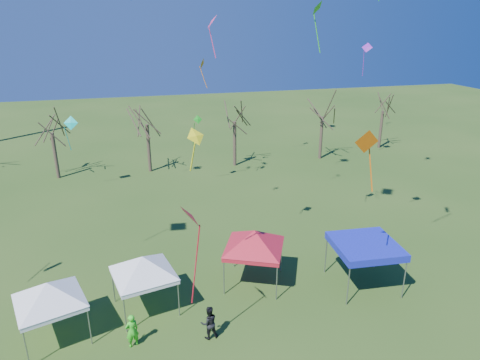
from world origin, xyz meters
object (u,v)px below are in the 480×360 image
at_px(tree_5, 384,98).
at_px(tent_red, 254,234).
at_px(tree_4, 323,101).
at_px(tent_white_mid, 142,260).
at_px(person_green, 132,331).
at_px(person_dark, 209,323).
at_px(tent_white_west, 47,287).
at_px(tree_3, 235,105).
at_px(tree_2, 146,107).
at_px(tent_blue, 365,246).
at_px(tree_1, 49,116).

xyz_separation_m(tree_5, tent_red, (-21.74, -22.39, -2.73)).
distance_m(tree_4, tent_white_mid, 28.86).
bearing_deg(tent_white_mid, person_green, -105.86).
bearing_deg(tent_red, tree_4, 56.65).
height_order(tent_red, person_dark, tent_red).
bearing_deg(tent_white_west, tent_red, 11.20).
relative_size(tree_3, person_dark, 4.84).
xyz_separation_m(tree_2, tent_blue, (10.03, -22.48, -3.90)).
bearing_deg(tent_white_mid, tent_blue, -4.46).
distance_m(tree_4, tent_red, 24.53).
xyz_separation_m(tree_2, person_green, (-2.31, -24.12, -5.47)).
relative_size(tree_5, tent_blue, 2.10).
bearing_deg(tree_4, tent_red, -123.35).
bearing_deg(tree_1, person_dark, -69.01).
height_order(tree_1, tree_4, tree_4).
bearing_deg(tree_3, tent_blue, -85.79).
relative_size(tree_4, tent_blue, 2.22).
relative_size(tent_white_mid, person_dark, 2.35).
bearing_deg(tent_blue, tent_white_mid, 175.54).
relative_size(tree_3, tent_white_mid, 2.05).
bearing_deg(tree_5, tree_4, -166.15).
bearing_deg(tent_white_west, person_green, -22.48).
relative_size(tree_1, person_dark, 4.61).
height_order(tree_4, person_green, tree_4).
relative_size(tent_blue, person_green, 2.17).
height_order(tent_blue, person_green, tent_blue).
distance_m(tree_1, tent_red, 24.70).
relative_size(tent_white_mid, tent_red, 0.97).
relative_size(tent_white_west, tent_blue, 1.04).
distance_m(tree_2, tent_red, 21.41).
bearing_deg(tent_white_mid, tree_1, 107.32).
relative_size(tree_1, tree_5, 1.01).
relative_size(tree_1, tent_blue, 2.12).
distance_m(tree_5, tent_white_mid, 36.27).
height_order(tent_white_west, person_dark, tent_white_west).
bearing_deg(tent_white_west, tent_white_mid, 15.27).
relative_size(tent_white_west, tent_red, 0.94).
height_order(tent_white_west, tent_red, tent_red).
xyz_separation_m(tent_blue, person_dark, (-8.94, -1.99, -1.58)).
height_order(tree_5, person_dark, tree_5).
bearing_deg(tree_5, tent_white_west, -142.54).
xyz_separation_m(tent_white_mid, tent_red, (5.93, 0.86, 0.20)).
bearing_deg(tree_2, tree_4, -1.22).
height_order(person_dark, person_green, person_green).
xyz_separation_m(tree_5, tent_white_mid, (-27.68, -23.26, -2.93)).
height_order(tent_white_mid, tent_red, tent_red).
relative_size(tree_4, tree_5, 1.06).
height_order(tree_3, tent_white_mid, tree_3).
relative_size(tent_white_mid, person_green, 2.35).
bearing_deg(person_green, tree_2, -116.01).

